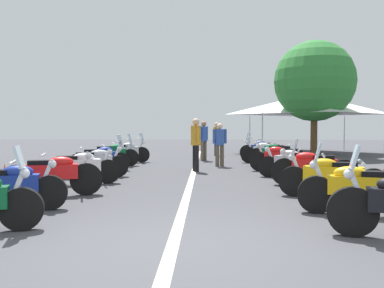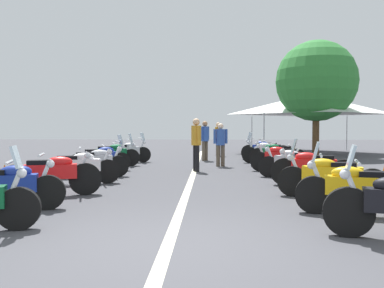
{
  "view_description": "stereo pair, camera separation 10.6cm",
  "coord_description": "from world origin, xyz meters",
  "px_view_note": "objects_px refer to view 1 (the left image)",
  "views": [
    {
      "loc": [
        -4.89,
        -0.41,
        1.46
      ],
      "look_at": [
        6.75,
        0.0,
        0.96
      ],
      "focal_mm": 38.66,
      "sensor_mm": 36.0,
      "label": 1
    },
    {
      "loc": [
        -4.89,
        -0.52,
        1.46
      ],
      "look_at": [
        6.75,
        0.0,
        0.96
      ],
      "focal_mm": 38.66,
      "sensor_mm": 36.0,
      "label": 2
    }
  ],
  "objects_px": {
    "motorcycle_left_row_7": "(125,151)",
    "roadside_tree_0": "(315,81)",
    "motorcycle_right_row_8": "(264,149)",
    "bystander_0": "(217,136)",
    "bystander_3": "(196,140)",
    "motorcycle_left_row_6": "(111,154)",
    "motorcycle_right_row_2": "(331,175)",
    "motorcycle_right_row_7": "(267,151)",
    "motorcycle_right_row_6": "(276,154)",
    "motorcycle_left_row_1": "(8,186)",
    "traffic_cone_1": "(5,177)",
    "motorcycle_right_row_1": "(359,187)",
    "motorcycle_left_row_3": "(77,167)",
    "motorcycle_left_row_5": "(101,158)",
    "event_tent": "(309,104)",
    "motorcycle_right_row_5": "(281,158)",
    "bystander_1": "(204,138)",
    "motorcycle_left_row_2": "(53,174)",
    "motorcycle_right_row_3": "(313,167)",
    "traffic_cone_2": "(384,179)",
    "motorcycle_left_row_4": "(94,162)",
    "bystander_4": "(220,141)"
  },
  "relations": [
    {
      "from": "bystander_1",
      "to": "event_tent",
      "type": "height_order",
      "value": "event_tent"
    },
    {
      "from": "motorcycle_left_row_6",
      "to": "motorcycle_left_row_7",
      "type": "distance_m",
      "value": 1.44
    },
    {
      "from": "motorcycle_left_row_3",
      "to": "motorcycle_right_row_1",
      "type": "bearing_deg",
      "value": -50.77
    },
    {
      "from": "motorcycle_right_row_2",
      "to": "traffic_cone_1",
      "type": "bearing_deg",
      "value": 8.75
    },
    {
      "from": "motorcycle_right_row_2",
      "to": "motorcycle_right_row_7",
      "type": "bearing_deg",
      "value": -73.89
    },
    {
      "from": "motorcycle_right_row_2",
      "to": "bystander_1",
      "type": "height_order",
      "value": "bystander_1"
    },
    {
      "from": "motorcycle_left_row_3",
      "to": "motorcycle_right_row_6",
      "type": "relative_size",
      "value": 1.04
    },
    {
      "from": "motorcycle_right_row_6",
      "to": "bystander_3",
      "type": "height_order",
      "value": "bystander_3"
    },
    {
      "from": "traffic_cone_1",
      "to": "bystander_1",
      "type": "relative_size",
      "value": 0.37
    },
    {
      "from": "motorcycle_left_row_5",
      "to": "bystander_3",
      "type": "bearing_deg",
      "value": -22.05
    },
    {
      "from": "motorcycle_left_row_1",
      "to": "bystander_4",
      "type": "height_order",
      "value": "bystander_4"
    },
    {
      "from": "motorcycle_right_row_1",
      "to": "roadside_tree_0",
      "type": "relative_size",
      "value": 0.36
    },
    {
      "from": "motorcycle_right_row_8",
      "to": "bystander_0",
      "type": "height_order",
      "value": "bystander_0"
    },
    {
      "from": "motorcycle_left_row_4",
      "to": "roadside_tree_0",
      "type": "relative_size",
      "value": 0.35
    },
    {
      "from": "motorcycle_left_row_6",
      "to": "motorcycle_left_row_7",
      "type": "xyz_separation_m",
      "value": [
        1.42,
        -0.23,
        0.0
      ]
    },
    {
      "from": "bystander_3",
      "to": "motorcycle_left_row_6",
      "type": "bearing_deg",
      "value": 131.62
    },
    {
      "from": "motorcycle_left_row_1",
      "to": "traffic_cone_1",
      "type": "relative_size",
      "value": 3.19
    },
    {
      "from": "motorcycle_left_row_1",
      "to": "bystander_1",
      "type": "xyz_separation_m",
      "value": [
        10.54,
        -3.26,
        0.53
      ]
    },
    {
      "from": "bystander_1",
      "to": "bystander_4",
      "type": "height_order",
      "value": "bystander_1"
    },
    {
      "from": "motorcycle_left_row_5",
      "to": "motorcycle_right_row_2",
      "type": "height_order",
      "value": "motorcycle_right_row_2"
    },
    {
      "from": "motorcycle_left_row_5",
      "to": "event_tent",
      "type": "height_order",
      "value": "event_tent"
    },
    {
      "from": "motorcycle_right_row_2",
      "to": "motorcycle_right_row_6",
      "type": "height_order",
      "value": "motorcycle_right_row_2"
    },
    {
      "from": "motorcycle_right_row_3",
      "to": "motorcycle_right_row_6",
      "type": "distance_m",
      "value": 4.7
    },
    {
      "from": "traffic_cone_1",
      "to": "bystander_4",
      "type": "xyz_separation_m",
      "value": [
        5.73,
        -5.07,
        0.62
      ]
    },
    {
      "from": "motorcycle_left_row_2",
      "to": "motorcycle_left_row_6",
      "type": "relative_size",
      "value": 1.0
    },
    {
      "from": "motorcycle_right_row_8",
      "to": "motorcycle_right_row_1",
      "type": "bearing_deg",
      "value": 100.27
    },
    {
      "from": "motorcycle_left_row_7",
      "to": "bystander_3",
      "type": "bearing_deg",
      "value": -71.07
    },
    {
      "from": "motorcycle_left_row_3",
      "to": "roadside_tree_0",
      "type": "bearing_deg",
      "value": 29.21
    },
    {
      "from": "motorcycle_left_row_2",
      "to": "motorcycle_left_row_4",
      "type": "distance_m",
      "value": 3.1
    },
    {
      "from": "motorcycle_left_row_5",
      "to": "motorcycle_right_row_5",
      "type": "distance_m",
      "value": 5.76
    },
    {
      "from": "motorcycle_left_row_7",
      "to": "motorcycle_right_row_1",
      "type": "height_order",
      "value": "same"
    },
    {
      "from": "motorcycle_right_row_3",
      "to": "bystander_0",
      "type": "distance_m",
      "value": 10.42
    },
    {
      "from": "motorcycle_right_row_3",
      "to": "traffic_cone_2",
      "type": "relative_size",
      "value": 3.31
    },
    {
      "from": "bystander_0",
      "to": "event_tent",
      "type": "bearing_deg",
      "value": -127.72
    },
    {
      "from": "motorcycle_left_row_1",
      "to": "motorcycle_left_row_2",
      "type": "distance_m",
      "value": 1.56
    },
    {
      "from": "motorcycle_left_row_5",
      "to": "motorcycle_left_row_7",
      "type": "height_order",
      "value": "motorcycle_left_row_7"
    },
    {
      "from": "motorcycle_left_row_7",
      "to": "roadside_tree_0",
      "type": "height_order",
      "value": "roadside_tree_0"
    },
    {
      "from": "motorcycle_right_row_2",
      "to": "motorcycle_right_row_1",
      "type": "bearing_deg",
      "value": 103.67
    },
    {
      "from": "motorcycle_right_row_2",
      "to": "bystander_0",
      "type": "height_order",
      "value": "bystander_0"
    },
    {
      "from": "motorcycle_left_row_7",
      "to": "motorcycle_right_row_6",
      "type": "relative_size",
      "value": 0.96
    },
    {
      "from": "bystander_1",
      "to": "motorcycle_left_row_5",
      "type": "bearing_deg",
      "value": -88.71
    },
    {
      "from": "motorcycle_right_row_6",
      "to": "motorcycle_right_row_7",
      "type": "distance_m",
      "value": 1.49
    },
    {
      "from": "bystander_3",
      "to": "bystander_1",
      "type": "bearing_deg",
      "value": 64.19
    },
    {
      "from": "motorcycle_left_row_2",
      "to": "traffic_cone_2",
      "type": "bearing_deg",
      "value": -10.39
    },
    {
      "from": "motorcycle_left_row_4",
      "to": "bystander_4",
      "type": "relative_size",
      "value": 1.23
    },
    {
      "from": "motorcycle_left_row_6",
      "to": "traffic_cone_1",
      "type": "bearing_deg",
      "value": -120.51
    },
    {
      "from": "motorcycle_right_row_7",
      "to": "bystander_3",
      "type": "distance_m",
      "value": 4.08
    },
    {
      "from": "motorcycle_right_row_6",
      "to": "roadside_tree_0",
      "type": "xyz_separation_m",
      "value": [
        5.23,
        -2.68,
        3.14
      ]
    },
    {
      "from": "traffic_cone_1",
      "to": "event_tent",
      "type": "height_order",
      "value": "event_tent"
    },
    {
      "from": "motorcycle_left_row_3",
      "to": "bystander_0",
      "type": "relative_size",
      "value": 1.25
    }
  ]
}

